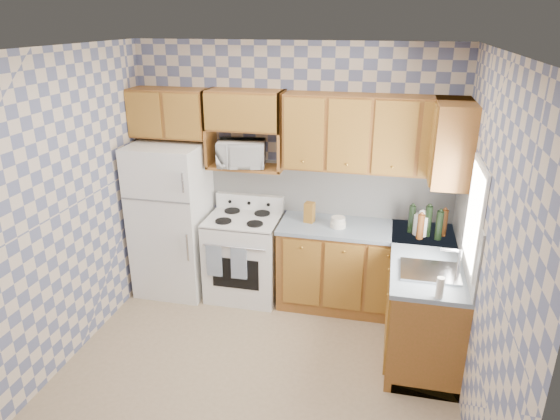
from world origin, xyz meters
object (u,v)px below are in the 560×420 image
object	(u,v)px
electric_kettle	(421,225)
stove_body	(244,257)
microwave	(241,154)
refrigerator	(172,219)

from	to	relation	value
electric_kettle	stove_body	bearing A→B (deg)	179.03
stove_body	microwave	world-z (taller)	microwave
stove_body	microwave	xyz separation A→B (m)	(-0.04, 0.12, 1.13)
refrigerator	microwave	world-z (taller)	microwave
refrigerator	microwave	bearing A→B (deg)	11.06
electric_kettle	refrigerator	bearing A→B (deg)	179.87
refrigerator	stove_body	xyz separation A→B (m)	(0.80, 0.03, -0.39)
microwave	electric_kettle	world-z (taller)	microwave
refrigerator	electric_kettle	bearing A→B (deg)	-0.13
stove_body	electric_kettle	distance (m)	1.91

